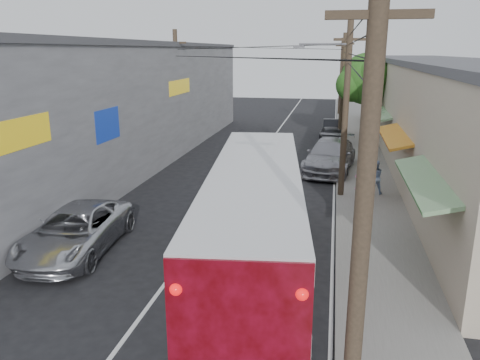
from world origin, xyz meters
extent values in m
plane|color=black|center=(0.00, 0.00, 0.00)|extent=(120.00, 120.00, 0.00)
cube|color=slate|center=(6.50, 20.00, 0.06)|extent=(3.00, 80.00, 0.12)
cube|color=#BCAE95|center=(11.00, 22.00, 3.00)|extent=(6.00, 40.00, 6.00)
cube|color=#4C4C51|center=(11.00, 22.00, 6.10)|extent=(6.20, 40.00, 0.30)
cube|color=#186C18|center=(7.70, 6.00, 2.90)|extent=(1.39, 6.00, 0.46)
cube|color=#C85017|center=(7.70, 14.00, 2.90)|extent=(1.39, 6.00, 0.46)
cube|color=#186C18|center=(7.70, 22.00, 2.90)|extent=(1.39, 6.00, 0.46)
cube|color=#C85017|center=(7.70, 30.00, 2.90)|extent=(1.39, 6.00, 0.46)
cube|color=#186C18|center=(7.70, 38.00, 2.90)|extent=(1.39, 6.00, 0.46)
cube|color=gray|center=(-8.50, 18.00, 3.50)|extent=(7.00, 36.00, 7.00)
cube|color=#4C4C51|center=(-8.50, 18.00, 7.10)|extent=(7.20, 36.00, 0.30)
cube|color=yellow|center=(-5.05, 4.00, 4.20)|extent=(0.12, 3.50, 1.00)
cube|color=#1433A5|center=(-5.05, 10.00, 3.60)|extent=(0.12, 2.20, 1.40)
cube|color=yellow|center=(-5.05, 20.00, 4.50)|extent=(0.12, 4.00, 0.90)
cylinder|color=#473828|center=(5.20, -2.00, 4.00)|extent=(0.28, 0.28, 8.00)
cube|color=#473828|center=(5.20, -2.00, 7.20)|extent=(1.40, 0.12, 0.12)
cylinder|color=#473828|center=(5.20, 13.00, 4.00)|extent=(0.28, 0.28, 8.00)
cube|color=#473828|center=(5.20, 13.00, 7.20)|extent=(1.40, 0.12, 0.12)
cylinder|color=#473828|center=(5.20, 28.00, 4.00)|extent=(0.28, 0.28, 8.00)
cube|color=#473828|center=(5.20, 28.00, 7.20)|extent=(1.40, 0.12, 0.12)
cylinder|color=#473828|center=(5.20, 43.00, 4.00)|extent=(0.28, 0.28, 8.00)
cube|color=#473828|center=(5.20, 43.00, 7.20)|extent=(1.40, 0.12, 0.12)
cylinder|color=#473828|center=(-5.20, 20.00, 4.00)|extent=(0.28, 0.28, 8.00)
cube|color=#473828|center=(-5.20, 20.00, 7.20)|extent=(1.40, 0.12, 0.12)
cylinder|color=#59595E|center=(4.10, 13.00, 7.00)|extent=(2.20, 0.10, 0.10)
cube|color=#59595E|center=(3.00, 13.00, 6.90)|extent=(0.50, 0.18, 0.12)
cylinder|color=#3F2B19|center=(6.80, 26.00, 2.00)|extent=(0.44, 0.44, 4.00)
sphere|color=#194D14|center=(6.80, 26.00, 4.80)|extent=(3.60, 3.60, 3.60)
sphere|color=#194D14|center=(7.80, 26.60, 4.20)|extent=(2.60, 2.60, 2.60)
sphere|color=#194D14|center=(5.90, 25.60, 4.40)|extent=(2.40, 2.40, 2.40)
sphere|color=#194D14|center=(7.20, 25.00, 5.20)|extent=(2.20, 2.20, 2.20)
sphere|color=#194D14|center=(6.50, 26.90, 5.00)|extent=(2.00, 2.00, 2.00)
cube|color=silver|center=(2.57, 4.00, 1.15)|extent=(3.91, 12.18, 1.90)
cube|color=black|center=(2.51, 4.50, 2.54)|extent=(3.69, 10.21, 1.00)
cube|color=silver|center=(2.57, 4.00, 3.24)|extent=(3.91, 12.18, 0.50)
cube|color=maroon|center=(3.29, -1.96, 2.00)|extent=(2.47, 0.38, 2.89)
sphere|color=red|center=(2.26, -2.12, 2.89)|extent=(0.22, 0.22, 0.22)
sphere|color=red|center=(4.34, -1.87, 2.89)|extent=(0.22, 0.22, 0.22)
cylinder|color=black|center=(1.84, -0.31, 0.50)|extent=(0.42, 1.03, 1.00)
cylinder|color=black|center=(4.31, -0.01, 0.50)|extent=(0.42, 1.03, 1.00)
cylinder|color=black|center=(0.97, 6.82, 0.50)|extent=(0.42, 1.03, 1.00)
cylinder|color=black|center=(3.45, 7.12, 0.50)|extent=(0.42, 1.03, 1.00)
cylinder|color=black|center=(0.79, 8.31, 0.50)|extent=(0.42, 1.03, 1.00)
cylinder|color=black|center=(3.27, 8.61, 0.50)|extent=(0.42, 1.03, 1.00)
imported|color=silver|center=(-3.80, 4.79, 0.76)|extent=(2.95, 5.67, 1.53)
imported|color=#94939A|center=(4.60, 18.00, 0.89)|extent=(3.28, 6.41, 1.78)
imported|color=#242529|center=(4.60, 25.60, 0.68)|extent=(2.01, 4.14, 1.36)
imported|color=black|center=(4.60, 29.54, 0.67)|extent=(1.57, 4.11, 1.34)
imported|color=pink|center=(6.08, 12.08, 0.99)|extent=(0.72, 0.56, 1.75)
imported|color=#98B5DE|center=(6.75, 13.45, 0.94)|extent=(0.90, 0.76, 1.63)
camera|label=1|loc=(4.69, -8.80, 6.74)|focal=35.00mm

